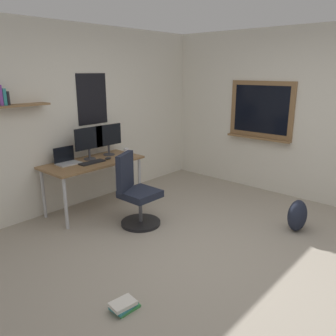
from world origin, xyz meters
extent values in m
plane|color=#9E9384|center=(0.00, 0.00, 0.00)|extent=(5.20, 5.20, 0.00)
cube|color=silver|center=(0.00, 2.45, 1.30)|extent=(5.00, 0.10, 2.60)
cube|color=olive|center=(-0.84, 2.30, 1.55)|extent=(0.68, 0.20, 0.02)
cube|color=black|center=(0.29, 2.39, 1.55)|extent=(0.52, 0.01, 0.74)
cube|color=teal|center=(-1.04, 2.33, 1.66)|extent=(0.04, 0.14, 0.20)
cube|color=black|center=(-1.00, 2.33, 1.64)|extent=(0.03, 0.14, 0.16)
cube|color=silver|center=(2.45, 0.00, 1.30)|extent=(0.10, 5.00, 2.60)
cube|color=olive|center=(2.38, 0.72, 1.35)|extent=(0.04, 1.10, 0.90)
cube|color=black|center=(2.37, 0.72, 1.35)|extent=(0.01, 0.94, 0.76)
cube|color=olive|center=(2.34, 0.72, 0.89)|extent=(0.12, 1.10, 0.03)
cube|color=olive|center=(-0.02, 2.04, 0.71)|extent=(1.41, 0.66, 0.03)
cylinder|color=#B7B7BC|center=(-0.67, 1.77, 0.35)|extent=(0.04, 0.04, 0.69)
cylinder|color=#B7B7BC|center=(0.62, 1.77, 0.35)|extent=(0.04, 0.04, 0.69)
cylinder|color=#B7B7BC|center=(-0.67, 2.31, 0.35)|extent=(0.04, 0.04, 0.69)
cylinder|color=#B7B7BC|center=(0.62, 2.31, 0.35)|extent=(0.04, 0.04, 0.69)
cylinder|color=black|center=(0.05, 1.16, 0.02)|extent=(0.52, 0.52, 0.04)
cylinder|color=#4C4C51|center=(0.05, 1.16, 0.21)|extent=(0.05, 0.05, 0.34)
cube|color=#1E2333|center=(0.05, 1.16, 0.42)|extent=(0.44, 0.44, 0.09)
cube|color=#1E2333|center=(-0.04, 1.34, 0.71)|extent=(0.39, 0.23, 0.48)
cube|color=#ADAFB5|center=(-0.34, 2.15, 0.73)|extent=(0.31, 0.21, 0.02)
cube|color=black|center=(-0.34, 2.25, 0.85)|extent=(0.31, 0.01, 0.21)
cylinder|color=#38383D|center=(0.01, 2.15, 0.73)|extent=(0.17, 0.17, 0.01)
cylinder|color=#38383D|center=(0.01, 2.15, 0.81)|extent=(0.03, 0.03, 0.14)
cube|color=black|center=(0.01, 2.14, 1.03)|extent=(0.46, 0.02, 0.31)
cylinder|color=#38383D|center=(0.36, 2.15, 0.73)|extent=(0.17, 0.17, 0.01)
cylinder|color=#38383D|center=(0.36, 2.15, 0.81)|extent=(0.03, 0.03, 0.14)
cube|color=black|center=(0.36, 2.14, 1.03)|extent=(0.46, 0.02, 0.31)
cube|color=black|center=(-0.10, 1.96, 0.73)|extent=(0.37, 0.13, 0.02)
ellipsoid|color=#262628|center=(0.18, 1.96, 0.74)|extent=(0.10, 0.06, 0.03)
cylinder|color=silver|center=(0.58, 2.01, 0.77)|extent=(0.08, 0.08, 0.09)
ellipsoid|color=#1E2333|center=(1.24, -0.45, 0.20)|extent=(0.32, 0.22, 0.40)
cube|color=#3D934C|center=(-1.20, 0.05, 0.01)|extent=(0.22, 0.16, 0.03)
cube|color=teal|center=(-1.22, 0.06, 0.04)|extent=(0.21, 0.15, 0.02)
cube|color=silver|center=(-1.23, 0.06, 0.06)|extent=(0.23, 0.18, 0.03)
camera|label=1|loc=(-2.81, -1.86, 1.96)|focal=36.48mm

